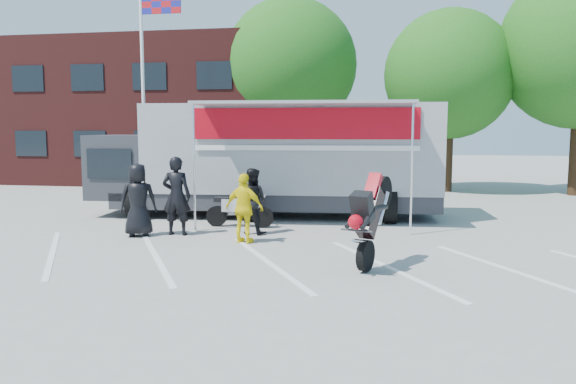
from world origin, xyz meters
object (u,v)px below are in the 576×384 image
(tree_left, at_px, (290,66))
(transporter_truck, at_px, (276,216))
(tree_mid, at_px, (449,75))
(parked_motorcycle, at_px, (240,227))
(stunt_bike_rider, at_px, (378,265))
(spectator_leather_a, at_px, (138,200))
(spectator_hivis, at_px, (244,208))
(spectator_leather_c, at_px, (252,201))
(spectator_leather_b, at_px, (177,196))
(flagpole, at_px, (149,64))

(tree_left, bearing_deg, transporter_truck, -82.72)
(tree_mid, bearing_deg, tree_left, 171.87)
(tree_mid, xyz_separation_m, parked_motorcycle, (-6.43, -10.14, -4.94))
(tree_left, relative_size, stunt_bike_rider, 4.36)
(spectator_leather_a, xyz_separation_m, spectator_hivis, (2.83, -0.35, -0.09))
(tree_left, xyz_separation_m, tree_mid, (7.00, -1.00, -0.62))
(spectator_leather_c, relative_size, spectator_hivis, 1.02)
(tree_left, bearing_deg, spectator_leather_b, -93.19)
(parked_motorcycle, xyz_separation_m, stunt_bike_rider, (3.83, -3.69, 0.00))
(flagpole, relative_size, spectator_leather_a, 4.35)
(tree_left, relative_size, tree_mid, 1.13)
(stunt_bike_rider, relative_size, spectator_hivis, 1.20)
(tree_mid, height_order, spectator_leather_a, tree_mid)
(flagpole, bearing_deg, stunt_bike_rider, -45.62)
(spectator_leather_b, xyz_separation_m, spectator_leather_c, (1.83, 0.50, -0.16))
(spectator_leather_b, bearing_deg, transporter_truck, -120.00)
(flagpole, xyz_separation_m, tree_mid, (11.24, 5.00, -0.11))
(stunt_bike_rider, height_order, spectator_leather_a, spectator_leather_a)
(parked_motorcycle, relative_size, spectator_leather_a, 1.04)
(transporter_truck, height_order, stunt_bike_rider, transporter_truck)
(spectator_hivis, bearing_deg, tree_left, -72.17)
(parked_motorcycle, distance_m, spectator_leather_a, 2.90)
(parked_motorcycle, bearing_deg, stunt_bike_rider, -134.62)
(flagpole, relative_size, spectator_leather_c, 4.74)
(tree_left, height_order, spectator_hivis, tree_left)
(spectator_leather_a, bearing_deg, tree_left, -118.92)
(tree_left, bearing_deg, parked_motorcycle, -87.08)
(parked_motorcycle, bearing_deg, spectator_leather_b, 136.95)
(spectator_leather_c, bearing_deg, parked_motorcycle, -42.64)
(spectator_leather_a, bearing_deg, spectator_leather_b, 178.63)
(tree_mid, relative_size, spectator_leather_c, 4.55)
(transporter_truck, height_order, spectator_leather_a, spectator_leather_a)
(flagpole, bearing_deg, spectator_leather_a, -68.79)
(tree_left, xyz_separation_m, parked_motorcycle, (0.57, -11.14, -5.57))
(flagpole, height_order, tree_left, tree_left)
(stunt_bike_rider, xyz_separation_m, spectator_hivis, (-3.15, 1.61, 0.83))
(tree_left, distance_m, spectator_leather_a, 13.77)
(transporter_truck, distance_m, spectator_leather_b, 4.10)
(stunt_bike_rider, distance_m, spectator_hivis, 3.64)
(transporter_truck, relative_size, stunt_bike_rider, 5.42)
(tree_left, xyz_separation_m, stunt_bike_rider, (4.40, -14.83, -5.57))
(parked_motorcycle, height_order, spectator_leather_a, spectator_leather_a)
(spectator_hivis, bearing_deg, parked_motorcycle, -59.43)
(tree_mid, distance_m, spectator_leather_a, 15.19)
(transporter_truck, bearing_deg, parked_motorcycle, -109.40)
(spectator_leather_b, bearing_deg, flagpole, -63.78)
(tree_mid, distance_m, transporter_truck, 11.08)
(tree_mid, bearing_deg, parked_motorcycle, -122.38)
(spectator_leather_b, distance_m, spectator_leather_c, 1.90)
(flagpole, distance_m, spectator_leather_c, 9.11)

